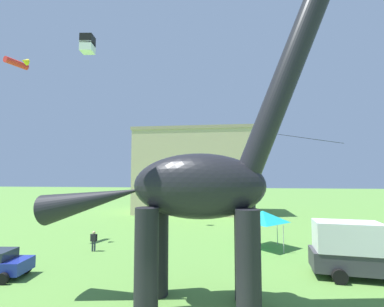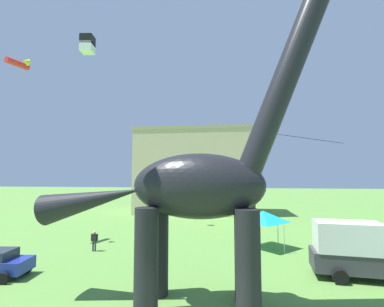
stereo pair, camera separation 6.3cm
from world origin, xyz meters
name	(u,v)px [view 1 (the left image)]	position (x,y,z in m)	size (l,w,h in m)	color
dinosaur_sculpture	(197,186)	(0.45, 3.75, 5.42)	(14.34, 3.04, 14.99)	black
parked_box_truck	(361,249)	(9.45, 8.37, 1.65)	(5.81, 2.73, 3.20)	#38383D
person_strolling_adult	(94,239)	(-8.57, 11.76, 0.94)	(0.58, 0.26, 1.55)	#2D3347
person_near_flyer	(356,241)	(11.31, 13.34, 1.01)	(0.63, 0.28, 1.67)	#6B6056
festival_canopy_tent	(263,216)	(4.68, 14.45, 2.54)	(3.15, 3.15, 3.00)	#B2B2B7
kite_mid_right	(271,139)	(6.14, 18.89, 9.44)	(0.83, 0.84, 0.84)	purple
kite_high_left	(311,139)	(4.37, -0.49, 7.01)	(1.98, 1.96, 0.29)	black
kite_near_low	(18,63)	(-16.61, 12.66, 15.92)	(1.96, 2.08, 0.59)	red
kite_far_right	(88,44)	(-4.16, 1.91, 11.66)	(0.58, 0.58, 0.75)	black
kite_mid_left	(181,163)	(-3.62, 23.13, 7.37)	(0.64, 0.64, 0.74)	black
background_building_block	(194,171)	(-3.50, 35.03, 6.61)	(18.28, 9.02, 13.20)	#CCB78E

